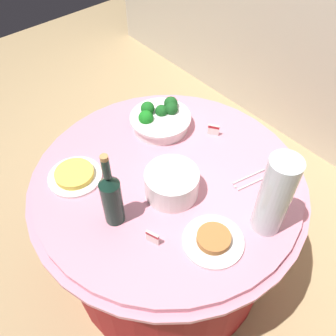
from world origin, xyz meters
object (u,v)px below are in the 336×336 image
decorative_fruit_vase (274,200)px  label_placard_front (152,237)px  food_plate_peanuts (213,240)px  food_plate_fried_egg (75,175)px  broccoli_bowl (160,119)px  label_placard_mid (214,129)px  wine_bottle (112,197)px  plate_stack (172,183)px  serving_tongs (250,180)px

decorative_fruit_vase → label_placard_front: size_ratio=6.18×
food_plate_peanuts → food_plate_fried_egg: size_ratio=1.00×
food_plate_peanuts → label_placard_front: label_placard_front is taller
broccoli_bowl → label_placard_mid: 0.25m
wine_bottle → decorative_fruit_vase: size_ratio=0.99×
broccoli_bowl → decorative_fruit_vase: bearing=-4.8°
wine_bottle → food_plate_fried_egg: (-0.27, -0.01, -0.11)m
label_placard_mid → food_plate_peanuts: bearing=-45.4°
wine_bottle → food_plate_peanuts: size_ratio=1.53×
wine_bottle → plate_stack: bearing=79.6°
broccoli_bowl → label_placard_front: bearing=-42.4°
decorative_fruit_vase → label_placard_front: bearing=-120.6°
serving_tongs → label_placard_front: label_placard_front is taller
wine_bottle → food_plate_fried_egg: 0.29m
broccoli_bowl → label_placard_mid: size_ratio=5.09×
plate_stack → food_plate_peanuts: 0.27m
food_plate_fried_egg → label_placard_mid: (0.19, 0.61, 0.02)m
plate_stack → decorative_fruit_vase: (0.34, 0.16, 0.09)m
food_plate_fried_egg → label_placard_mid: 0.64m
serving_tongs → food_plate_fried_egg: size_ratio=0.76×
decorative_fruit_vase → food_plate_peanuts: size_ratio=1.55×
broccoli_bowl → wine_bottle: size_ratio=0.83×
serving_tongs → wine_bottle: bearing=-111.7°
serving_tongs → label_placard_mid: bearing=164.0°
decorative_fruit_vase → serving_tongs: size_ratio=2.03×
wine_bottle → decorative_fruit_vase: bearing=46.6°
decorative_fruit_vase → label_placard_mid: bearing=156.7°
decorative_fruit_vase → food_plate_peanuts: bearing=-110.0°
wine_bottle → label_placard_mid: 0.62m
wine_bottle → serving_tongs: (0.21, 0.52, -0.12)m
food_plate_fried_egg → label_placard_mid: size_ratio=4.00×
plate_stack → decorative_fruit_vase: bearing=25.8°
broccoli_bowl → plate_stack: (0.33, -0.22, 0.01)m
wine_bottle → label_placard_front: wine_bottle is taller
food_plate_peanuts → food_plate_fried_egg: bearing=-159.8°
wine_bottle → food_plate_peanuts: wine_bottle is taller
wine_bottle → food_plate_peanuts: bearing=33.4°
plate_stack → wine_bottle: (-0.04, -0.24, 0.07)m
decorative_fruit_vase → serving_tongs: (-0.17, 0.12, -0.14)m
plate_stack → broccoli_bowl: bearing=146.6°
plate_stack → label_placard_mid: 0.39m
decorative_fruit_vase → label_placard_front: decorative_fruit_vase is taller
food_plate_fried_egg → label_placard_mid: bearing=73.2°
broccoli_bowl → plate_stack: broccoli_bowl is taller
wine_bottle → broccoli_bowl: bearing=122.1°
food_plate_peanuts → serving_tongs: bearing=108.0°
serving_tongs → label_placard_mid: label_placard_mid is taller
broccoli_bowl → food_plate_fried_egg: (0.02, -0.47, -0.03)m
decorative_fruit_vase → food_plate_peanuts: 0.25m
wine_bottle → food_plate_peanuts: (0.31, 0.20, -0.11)m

